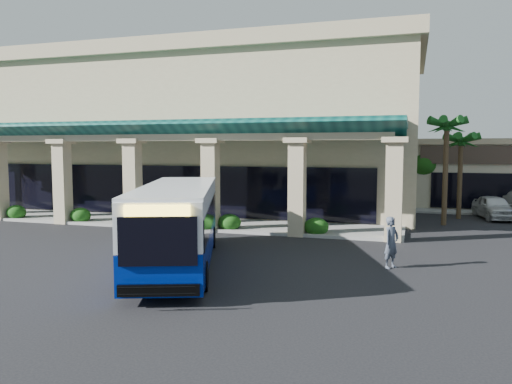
% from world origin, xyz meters
% --- Properties ---
extents(ground, '(110.00, 110.00, 0.00)m').
position_xyz_m(ground, '(0.00, 0.00, 0.00)').
color(ground, black).
extents(main_building, '(30.80, 14.80, 11.35)m').
position_xyz_m(main_building, '(-8.00, 16.00, 5.67)').
color(main_building, tan).
rests_on(main_building, ground).
extents(arcade, '(30.00, 6.20, 5.70)m').
position_xyz_m(arcade, '(-8.00, 6.80, 2.85)').
color(arcade, '#0B423D').
rests_on(arcade, ground).
extents(palm_0, '(2.40, 2.40, 6.60)m').
position_xyz_m(palm_0, '(8.50, 11.00, 3.30)').
color(palm_0, '#155118').
rests_on(palm_0, ground).
extents(palm_1, '(2.40, 2.40, 5.80)m').
position_xyz_m(palm_1, '(9.50, 14.00, 2.90)').
color(palm_1, '#155118').
rests_on(palm_1, ground).
extents(broadleaf_tree, '(2.60, 2.60, 4.81)m').
position_xyz_m(broadleaf_tree, '(7.50, 19.00, 2.41)').
color(broadleaf_tree, '#174710').
rests_on(broadleaf_tree, ground).
extents(transit_bus, '(5.92, 10.66, 2.92)m').
position_xyz_m(transit_bus, '(-1.26, -1.98, 1.46)').
color(transit_bus, '#011C8D').
rests_on(transit_bus, ground).
extents(pedestrian, '(0.74, 0.80, 1.84)m').
position_xyz_m(pedestrian, '(6.14, -0.16, 0.92)').
color(pedestrian, '#444C5C').
rests_on(pedestrian, ground).
extents(car_silver, '(2.39, 4.40, 1.42)m').
position_xyz_m(car_silver, '(11.51, 14.57, 0.71)').
color(car_silver, silver).
rests_on(car_silver, ground).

